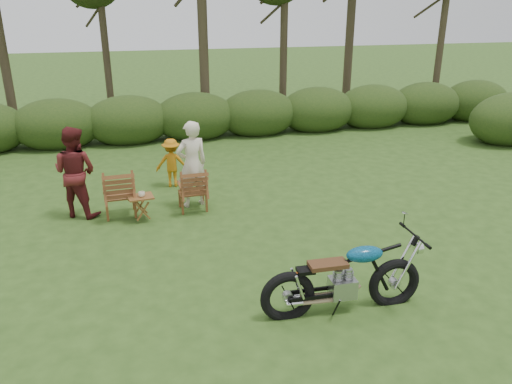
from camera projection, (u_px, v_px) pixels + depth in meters
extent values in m
plane|color=#2A4517|center=(287.00, 285.00, 7.39)|extent=(80.00, 80.00, 0.00)
cylinder|color=#3A2F1F|center=(103.00, 27.00, 16.68)|extent=(0.24, 0.24, 6.30)
cylinder|color=#3A2F1F|center=(202.00, 6.00, 15.18)|extent=(0.30, 0.30, 7.65)
cylinder|color=#3A2F1F|center=(284.00, 24.00, 17.11)|extent=(0.26, 0.26, 6.48)
cylinder|color=#3A2F1F|center=(352.00, 1.00, 18.57)|extent=(0.32, 0.32, 7.92)
cylinder|color=#3A2F1F|center=(444.00, 18.00, 17.38)|extent=(0.24, 0.24, 6.84)
ellipsoid|color=#203914|center=(57.00, 125.00, 14.33)|extent=(2.52, 1.68, 1.51)
ellipsoid|color=#203914|center=(128.00, 121.00, 14.81)|extent=(2.52, 1.68, 1.51)
ellipsoid|color=#203914|center=(195.00, 117.00, 15.29)|extent=(2.52, 1.68, 1.51)
ellipsoid|color=#203914|center=(258.00, 114.00, 15.78)|extent=(2.52, 1.68, 1.51)
ellipsoid|color=#203914|center=(317.00, 110.00, 16.26)|extent=(2.52, 1.68, 1.51)
ellipsoid|color=#203914|center=(373.00, 107.00, 16.74)|extent=(2.52, 1.68, 1.51)
ellipsoid|color=#203914|center=(425.00, 104.00, 17.23)|extent=(2.52, 1.68, 1.51)
ellipsoid|color=#203914|center=(475.00, 101.00, 17.71)|extent=(2.52, 1.68, 1.51)
ellipsoid|color=#203914|center=(512.00, 120.00, 14.75)|extent=(2.70, 1.80, 1.62)
imported|color=#F2E4C7|center=(142.00, 194.00, 9.39)|extent=(0.12, 0.12, 0.10)
imported|color=beige|center=(194.00, 205.00, 10.32)|extent=(0.73, 0.57, 1.77)
imported|color=#58191A|center=(81.00, 214.00, 9.86)|extent=(1.08, 1.01, 1.77)
imported|color=#BA6F11|center=(173.00, 186.00, 11.40)|extent=(0.76, 0.50, 1.11)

